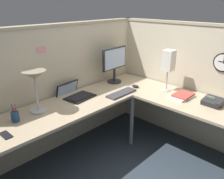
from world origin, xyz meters
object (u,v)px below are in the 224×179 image
Objects in this scene: book_stack at (182,96)px; wall_clock at (223,62)px; laptop at (74,94)px; computer_mouse at (135,86)px; cell_phone at (6,135)px; office_phone at (213,102)px; pen_cup at (15,116)px; keyboard at (121,93)px; desk_lamp_dome at (35,79)px; desk_lamp_paper at (169,62)px; monitor at (114,62)px.

book_stack is 0.60m from wall_clock.
wall_clock is (1.20, -1.27, 0.40)m from laptop.
computer_mouse is 1.72m from cell_phone.
cell_phone is at bearing 150.70° from office_phone.
pen_cup is 2.10m from office_phone.
keyboard is 1.41× the size of book_stack.
laptop is 0.94× the size of desk_lamp_dome.
pen_cup is 1.86m from desk_lamp_paper.
desk_lamp_dome is at bearing 7.92° from pen_cup.
office_phone reaches higher than keyboard.
office_phone is 0.70× the size of book_stack.
cell_phone is 0.68× the size of office_phone.
pen_cup is at bearing -172.69° from laptop.
office_phone is at bearing -80.90° from computer_mouse.
pen_cup is (-1.50, -0.10, -0.24)m from monitor.
pen_cup reaches higher than book_stack.
book_stack is at bearing -21.82° from cell_phone.
wall_clock is at bearing -42.48° from book_stack.
keyboard is at bearing 146.35° from desk_lamp_paper.
book_stack is (0.43, -0.60, 0.01)m from keyboard.
computer_mouse reaches higher than cell_phone.
keyboard is 0.74m from book_stack.
office_phone is (1.43, -1.27, -0.33)m from desk_lamp_dome.
cell_phone is at bearing 175.32° from keyboard.
laptop reaches higher than cell_phone.
pen_cup reaches higher than computer_mouse.
keyboard is at bearing -18.19° from desk_lamp_dome.
cell_phone is (-0.44, -0.22, -0.36)m from desk_lamp_dome.
wall_clock is at bearing -25.74° from cell_phone.
desk_lamp_paper reaches higher than book_stack.
office_phone is at bearing -30.49° from cell_phone.
laptop is at bearing 133.23° from wall_clock.
cell_phone is at bearing 155.44° from wall_clock.
computer_mouse is 1.10m from wall_clock.
book_stack is 1.38× the size of wall_clock.
cell_phone is at bearing -133.40° from pen_cup.
pen_cup is at bearing -176.26° from monitor.
pen_cup is (-0.78, -0.10, 0.03)m from laptop.
office_phone is 0.40× the size of desk_lamp_paper.
wall_clock reaches higher than office_phone.
keyboard is at bearing -4.97° from cell_phone.
desk_lamp_dome is 2.02× the size of wall_clock.
keyboard is at bearing 125.92° from book_stack.
wall_clock is (0.29, 0.06, 0.39)m from office_phone.
wall_clock reaches higher than desk_lamp_paper.
cell_phone is 1.99m from desk_lamp_paper.
desk_lamp_paper reaches higher than pen_cup.
book_stack is (1.66, -0.88, -0.03)m from pen_cup.
laptop is 2.32× the size of pen_cup.
monitor reaches higher than keyboard.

